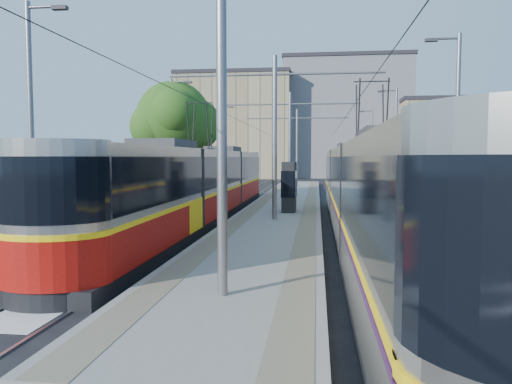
# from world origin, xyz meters

# --- Properties ---
(ground) EXTENTS (160.00, 160.00, 0.00)m
(ground) POSITION_xyz_m (0.00, 0.00, 0.00)
(ground) COLOR black
(ground) RESTS_ON ground
(platform) EXTENTS (4.00, 50.00, 0.30)m
(platform) POSITION_xyz_m (0.00, 17.00, 0.15)
(platform) COLOR gray
(platform) RESTS_ON ground
(tactile_strip_left) EXTENTS (0.70, 50.00, 0.01)m
(tactile_strip_left) POSITION_xyz_m (-1.45, 17.00, 0.30)
(tactile_strip_left) COLOR gray
(tactile_strip_left) RESTS_ON platform
(tactile_strip_right) EXTENTS (0.70, 50.00, 0.01)m
(tactile_strip_right) POSITION_xyz_m (1.45, 17.00, 0.30)
(tactile_strip_right) COLOR gray
(tactile_strip_right) RESTS_ON platform
(rails) EXTENTS (8.71, 70.00, 0.03)m
(rails) POSITION_xyz_m (0.00, 17.00, 0.02)
(rails) COLOR gray
(rails) RESTS_ON ground
(track_arrow) EXTENTS (1.20, 5.00, 0.01)m
(track_arrow) POSITION_xyz_m (-3.60, -3.00, 0.01)
(track_arrow) COLOR silver
(track_arrow) RESTS_ON ground
(tram_left) EXTENTS (2.43, 28.35, 5.50)m
(tram_left) POSITION_xyz_m (-3.60, 9.45, 1.71)
(tram_left) COLOR black
(tram_left) RESTS_ON ground
(tram_right) EXTENTS (2.43, 28.97, 5.50)m
(tram_right) POSITION_xyz_m (3.60, 3.71, 1.86)
(tram_right) COLOR black
(tram_right) RESTS_ON ground
(catenary) EXTENTS (9.20, 70.00, 7.00)m
(catenary) POSITION_xyz_m (0.00, 14.15, 4.52)
(catenary) COLOR slate
(catenary) RESTS_ON platform
(street_lamps) EXTENTS (15.18, 38.22, 8.00)m
(street_lamps) POSITION_xyz_m (-0.00, 21.00, 4.18)
(street_lamps) COLOR slate
(street_lamps) RESTS_ON ground
(shelter) EXTENTS (0.73, 1.14, 2.46)m
(shelter) POSITION_xyz_m (0.46, 10.94, 1.59)
(shelter) COLOR black
(shelter) RESTS_ON platform
(tree) EXTENTS (5.50, 5.08, 7.99)m
(tree) POSITION_xyz_m (-7.30, 19.09, 5.40)
(tree) COLOR #382314
(tree) RESTS_ON ground
(building_left) EXTENTS (16.32, 12.24, 14.97)m
(building_left) POSITION_xyz_m (-10.00, 60.00, 7.50)
(building_left) COLOR #9C8D6A
(building_left) RESTS_ON ground
(building_centre) EXTENTS (18.36, 14.28, 17.44)m
(building_centre) POSITION_xyz_m (6.00, 64.00, 8.73)
(building_centre) COLOR slate
(building_centre) RESTS_ON ground
(building_right) EXTENTS (14.28, 10.20, 10.84)m
(building_right) POSITION_xyz_m (20.00, 58.00, 5.43)
(building_right) COLOR #9C8D6A
(building_right) RESTS_ON ground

